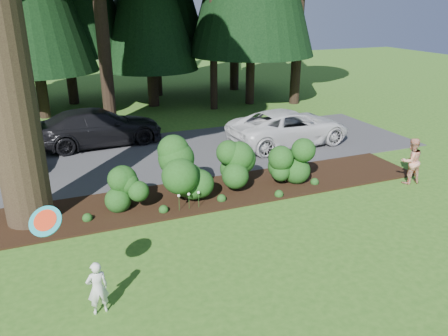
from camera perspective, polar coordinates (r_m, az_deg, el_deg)
name	(u,v)px	position (r m, az deg, el deg)	size (l,w,h in m)	color
ground	(230,248)	(11.06, 0.80, -10.41)	(80.00, 80.00, 0.00)	#31621C
mulch_bed	(190,197)	(13.75, -4.45, -3.75)	(16.00, 2.50, 0.05)	black
driveway	(157,156)	(17.58, -8.69, 1.62)	(22.00, 6.00, 0.03)	#38383A
shrub_row	(214,171)	(13.58, -1.31, -0.43)	(6.53, 1.60, 1.61)	#1F4716
lily_cluster	(189,195)	(12.74, -4.62, -3.51)	(0.69, 0.09, 0.57)	#1F4716
car_white_suv	(289,127)	(18.79, 8.53, 5.30)	(2.44, 5.30, 1.47)	silver
car_dark_suv	(99,127)	(19.23, -16.05, 5.17)	(2.15, 5.30, 1.54)	black
child	(97,288)	(9.08, -16.20, -14.80)	(0.42, 0.27, 1.14)	white
adult	(411,161)	(15.81, 23.22, 0.85)	(0.76, 0.59, 1.57)	#D7461C
frisbee	(45,221)	(8.06, -22.30, -6.42)	(0.66, 0.47, 0.54)	teal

